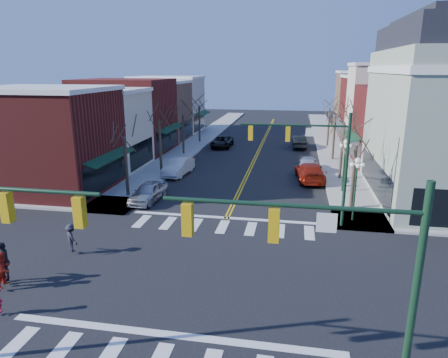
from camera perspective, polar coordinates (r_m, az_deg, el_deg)
The scene contains 33 objects.
ground at distance 20.00m, azimuth -3.50°, elevation -13.52°, with size 160.00×160.00×0.00m, color black.
sidewalk_left at distance 40.34m, azimuth -8.95°, elevation 1.55°, with size 3.50×70.00×0.15m, color #9E9B93.
sidewalk_right at distance 38.46m, azimuth 16.54°, elevation 0.40°, with size 3.50×70.00×0.15m, color #9E9B93.
bldg_left_brick_a at distance 35.31m, azimuth -24.11°, elevation 4.90°, with size 10.00×8.50×8.00m, color maroon.
bldg_left_stucco_a at distance 41.89m, azimuth -18.22°, elevation 6.61°, with size 10.00×7.00×7.50m, color beige.
bldg_left_brick_b at distance 48.95m, azimuth -13.87°, elevation 8.71°, with size 10.00×9.00×8.50m, color maroon.
bldg_left_tan at distance 56.58m, azimuth -10.47°, elevation 9.41°, with size 10.00×7.50×7.80m, color #8A664C.
bldg_left_stucco_b at distance 63.85m, azimuth -8.03°, elevation 10.37°, with size 10.00×8.00×8.20m, color beige.
bldg_right_brick_a at distance 44.54m, azimuth 24.88°, elevation 6.76°, with size 10.00×8.50×8.00m, color maroon.
bldg_right_stucco at distance 51.92m, azimuth 22.94°, elevation 9.15°, with size 10.00×7.00×10.00m, color beige.
bldg_right_brick_b at distance 59.30m, azimuth 21.34°, elevation 9.23°, with size 10.00×8.00×8.50m, color maroon.
bldg_right_tan at distance 67.12m, azimuth 20.10°, elevation 10.18°, with size 10.00×8.00×9.00m, color #8A664C.
traffic_mast_near_right at distance 10.87m, azimuth 16.25°, elevation -12.51°, with size 6.60×0.28×7.20m.
traffic_mast_far_right at distance 24.90m, azimuth 12.97°, elevation 3.58°, with size 6.60×0.28×7.20m.
lamppost_corner at distance 26.64m, azimuth 18.35°, elevation 0.08°, with size 0.36×0.36×4.33m.
lamppost_midblock at distance 32.90m, azimuth 16.86°, elevation 3.05°, with size 0.36×0.36×4.33m.
tree_left_a at distance 31.55m, azimuth -13.79°, elevation 1.67°, with size 0.24×0.24×4.76m, color #382B21.
tree_left_b at distance 38.79m, azimuth -9.09°, elevation 4.68°, with size 0.24×0.24×5.04m, color #382B21.
tree_left_c at distance 46.34m, azimuth -5.85°, elevation 6.25°, with size 0.24×0.24×4.55m, color #382B21.
tree_left_d at distance 53.97m, azimuth -3.52°, elevation 7.80°, with size 0.24×0.24×4.90m, color #382B21.
tree_right_a at distance 29.22m, azimuth 17.98°, elevation 0.12°, with size 0.24×0.24×4.62m, color #382B21.
tree_right_b at distance 36.89m, azimuth 16.46°, elevation 3.79°, with size 0.24×0.24×5.18m, color #382B21.
tree_right_c at distance 44.76m, azimuth 15.42°, elevation 5.62°, with size 0.24×0.24×4.83m, color #382B21.
tree_right_d at distance 52.63m, azimuth 14.70°, elevation 7.17°, with size 0.24×0.24×4.97m, color #382B21.
car_left_near at distance 30.51m, azimuth -10.75°, elevation -1.84°, with size 1.72×4.27×1.46m, color #B2B3B7.
car_left_mid at distance 37.68m, azimuth -6.56°, elevation 1.75°, with size 1.65×4.75×1.56m, color silver.
car_left_far at distance 50.83m, azimuth -0.26°, elevation 5.34°, with size 2.30×4.99×1.39m, color black.
car_right_near at distance 36.29m, azimuth 12.17°, elevation 1.01°, with size 2.26×5.56×1.61m, color maroon.
car_right_mid at distance 39.30m, azimuth 11.97°, elevation 2.09°, with size 1.86×4.61×1.57m, color silver.
car_right_far at distance 51.23m, azimuth 10.66°, elevation 5.24°, with size 1.62×4.66×1.53m, color black.
pedestrian_red_b at distance 20.96m, azimuth -28.94°, elevation -11.18°, with size 0.79×0.62×1.64m, color red.
pedestrian_dark_a at distance 21.41m, azimuth -28.90°, elevation -10.24°, with size 1.11×0.46×1.89m, color #212029.
pedestrian_dark_b at distance 23.12m, azimuth -20.94°, elevation -7.83°, with size 1.01×0.58×1.57m, color #21212A.
Camera 1 is at (4.24, -16.96, 9.71)m, focal length 32.00 mm.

